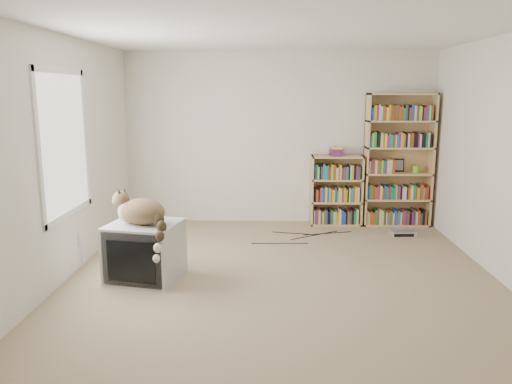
{
  "coord_description": "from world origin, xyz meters",
  "views": [
    {
      "loc": [
        -0.13,
        -4.84,
        1.92
      ],
      "look_at": [
        -0.3,
        1.0,
        0.75
      ],
      "focal_mm": 35.0,
      "sensor_mm": 36.0,
      "label": 1
    }
  ],
  "objects_px": {
    "dvd_player": "(403,233)",
    "cat": "(144,216)",
    "bookcase_tall": "(398,164)",
    "bookcase_short": "(336,193)",
    "crt_tv": "(145,251)"
  },
  "relations": [
    {
      "from": "dvd_player",
      "to": "cat",
      "type": "bearing_deg",
      "value": -154.88
    },
    {
      "from": "bookcase_tall",
      "to": "dvd_player",
      "type": "relative_size",
      "value": 6.02
    },
    {
      "from": "crt_tv",
      "to": "bookcase_short",
      "type": "bearing_deg",
      "value": 56.34
    },
    {
      "from": "bookcase_tall",
      "to": "bookcase_short",
      "type": "height_order",
      "value": "bookcase_tall"
    },
    {
      "from": "crt_tv",
      "to": "bookcase_tall",
      "type": "distance_m",
      "value": 3.92
    },
    {
      "from": "bookcase_tall",
      "to": "bookcase_short",
      "type": "bearing_deg",
      "value": -179.86
    },
    {
      "from": "bookcase_short",
      "to": "dvd_player",
      "type": "height_order",
      "value": "bookcase_short"
    },
    {
      "from": "crt_tv",
      "to": "bookcase_tall",
      "type": "relative_size",
      "value": 0.42
    },
    {
      "from": "bookcase_short",
      "to": "dvd_player",
      "type": "relative_size",
      "value": 3.22
    },
    {
      "from": "bookcase_tall",
      "to": "crt_tv",
      "type": "bearing_deg",
      "value": -144.13
    },
    {
      "from": "cat",
      "to": "bookcase_short",
      "type": "distance_m",
      "value": 3.26
    },
    {
      "from": "crt_tv",
      "to": "dvd_player",
      "type": "relative_size",
      "value": 2.52
    },
    {
      "from": "crt_tv",
      "to": "dvd_player",
      "type": "height_order",
      "value": "crt_tv"
    },
    {
      "from": "cat",
      "to": "bookcase_short",
      "type": "relative_size",
      "value": 0.67
    },
    {
      "from": "bookcase_short",
      "to": "dvd_player",
      "type": "distance_m",
      "value": 1.12
    }
  ]
}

